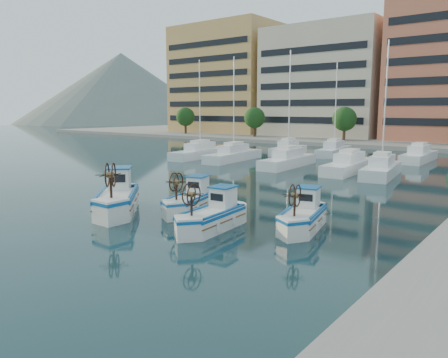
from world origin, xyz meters
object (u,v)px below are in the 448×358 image
fishing_boat_b (191,200)px  fishing_boat_c (213,215)px  fishing_boat_d (303,215)px  fishing_boat_a (117,197)px

fishing_boat_b → fishing_boat_c: fishing_boat_c is taller
fishing_boat_d → fishing_boat_a: bearing=-175.0°
fishing_boat_a → fishing_boat_d: 10.54m
fishing_boat_a → fishing_boat_d: size_ratio=1.18×
fishing_boat_a → fishing_boat_d: fishing_boat_a is taller
fishing_boat_c → fishing_boat_d: bearing=32.9°
fishing_boat_b → fishing_boat_d: (6.79, 0.67, -0.00)m
fishing_boat_b → fishing_boat_d: bearing=-9.7°
fishing_boat_a → fishing_boat_b: bearing=-4.3°
fishing_boat_b → fishing_boat_c: 3.93m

